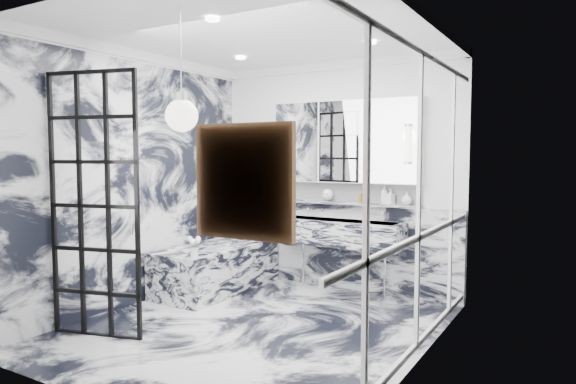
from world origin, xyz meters
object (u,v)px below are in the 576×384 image
Objects in this scene: trough_sink at (338,232)px; mirror_cabinet at (345,142)px; bathtub at (217,268)px; crittall_door at (94,206)px.

trough_sink is 0.84× the size of mirror_cabinet.
mirror_cabinet is (-0.00, 0.17, 1.09)m from trough_sink.
crittall_door is at bearing -88.14° from bathtub.
bathtub is at bearing -153.52° from trough_sink.
crittall_door is 2.05m from bathtub.
mirror_cabinet is (1.27, 2.66, 0.62)m from crittall_door.
crittall_door reaches higher than mirror_cabinet.
trough_sink reaches higher than bathtub.
mirror_cabinet is at bearing 90.00° from trough_sink.
bathtub is (-1.32, -0.83, -1.54)m from mirror_cabinet.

